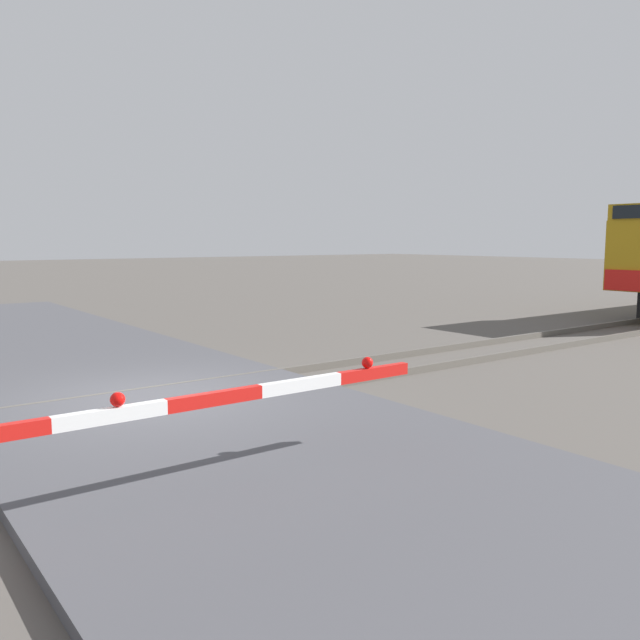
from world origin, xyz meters
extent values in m
plane|color=#514C47|center=(0.00, 0.00, 0.00)|extent=(160.00, 160.00, 0.00)
cube|color=#59544C|center=(-0.72, 0.00, 0.07)|extent=(0.08, 80.00, 0.15)
cube|color=#59544C|center=(0.72, 0.00, 0.07)|extent=(0.08, 80.00, 0.15)
cube|color=#47474C|center=(0.00, 0.00, 0.07)|extent=(36.00, 5.76, 0.15)
cube|color=white|center=(3.92, -2.02, 1.04)|extent=(0.10, 1.07, 0.14)
cube|color=red|center=(3.92, -0.95, 1.04)|extent=(0.10, 1.07, 0.14)
cube|color=white|center=(3.92, 0.12, 1.04)|extent=(0.10, 1.07, 0.14)
cube|color=red|center=(3.92, 1.20, 1.04)|extent=(0.10, 1.07, 0.14)
sphere|color=red|center=(3.92, -1.95, 1.18)|extent=(0.14, 0.14, 0.14)
sphere|color=red|center=(3.92, 1.10, 1.18)|extent=(0.14, 0.14, 0.14)
camera|label=1|loc=(9.78, -3.96, 2.66)|focal=36.55mm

